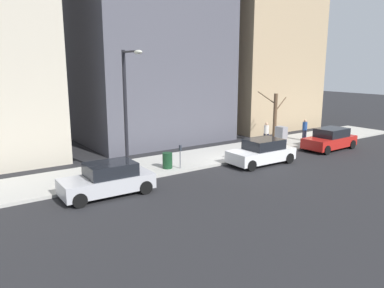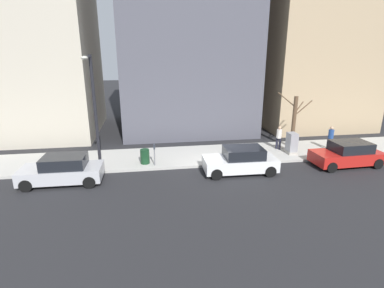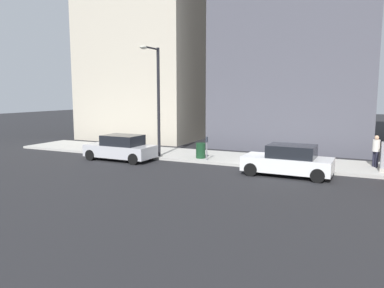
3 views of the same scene
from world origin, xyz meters
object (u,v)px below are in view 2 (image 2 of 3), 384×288
trash_bin (145,156)px  parked_car_red (347,154)px  office_tower_left (316,4)px  parking_meter (154,153)px  utility_box (292,143)px  pedestrian_midblock (279,136)px  bare_tree (294,121)px  parked_car_silver (63,170)px  office_block_center (184,7)px  streetlamp (94,104)px  office_tower_right (25,23)px  parked_car_white (241,161)px  pedestrian_near_meter (331,137)px

trash_bin → parked_car_red: bearing=-98.8°
office_tower_left → parking_meter: bearing=123.1°
utility_box → pedestrian_midblock: (1.00, 0.48, 0.24)m
parked_car_red → bare_tree: size_ratio=1.10×
parked_car_silver → office_block_center: (11.98, -8.20, 9.72)m
streetlamp → office_block_center: office_block_center is taller
parked_car_red → office_tower_right: size_ratio=0.24×
bare_tree → parking_meter: bearing=102.4°
parking_meter → office_block_center: size_ratio=0.06×
parked_car_silver → parking_meter: 5.16m
office_tower_left → parked_car_white: bearing=138.4°
parked_car_white → parked_car_silver: 9.86m
utility_box → office_block_center: office_block_center is taller
streetlamp → pedestrian_near_meter: streetlamp is taller
parked_car_silver → pedestrian_near_meter: pedestrian_near_meter is taller
trash_bin → pedestrian_midblock: (1.40, -9.35, 0.49)m
streetlamp → trash_bin: (0.62, -2.64, -3.42)m
parked_car_red → trash_bin: 12.50m
parking_meter → utility_box: (0.85, -9.25, -0.13)m
pedestrian_midblock → office_tower_left: office_tower_left is taller
parking_meter → office_tower_left: bearing=-56.9°
parked_car_silver → bare_tree: bare_tree is taller
parked_car_red → pedestrian_near_meter: size_ratio=2.56×
parked_car_red → streetlamp: (1.29, 14.99, 3.28)m
streetlamp → office_tower_right: size_ratio=0.36×
parked_car_silver → bare_tree: bearing=-75.2°
office_tower_left → office_block_center: (0.79, 11.67, -0.33)m
parked_car_red → utility_box: 3.42m
parked_car_silver → utility_box: size_ratio=2.96×
parked_car_red → office_tower_right: bearing=59.8°
parked_car_silver → office_tower_left: (11.19, -19.87, 10.05)m
parked_car_silver → parking_meter: parked_car_silver is taller
parked_car_white → bare_tree: (3.71, -5.04, 1.36)m
parked_car_red → parking_meter: size_ratio=3.15×
parked_car_red → pedestrian_near_meter: bearing=-13.7°
parked_car_silver → pedestrian_near_meter: bearing=-80.1°
pedestrian_near_meter → office_block_center: (9.30, 9.07, 9.37)m
parked_car_silver → parking_meter: bearing=-72.5°
bare_tree → parked_car_red: bearing=-153.6°
trash_bin → pedestrian_near_meter: pedestrian_near_meter is taller
pedestrian_midblock → trash_bin: bearing=-113.4°
trash_bin → utility_box: bearing=-87.7°
parked_car_red → pedestrian_midblock: (3.31, 3.00, 0.35)m
parking_meter → bare_tree: bearing=-77.6°
utility_box → trash_bin: size_ratio=1.59×
parked_car_silver → pedestrian_near_meter: 17.49m
utility_box → pedestrian_midblock: pedestrian_midblock is taller
trash_bin → office_tower_right: size_ratio=0.05×
parked_car_red → streetlamp: streetlamp is taller
parking_meter → streetlamp: bearing=93.0°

